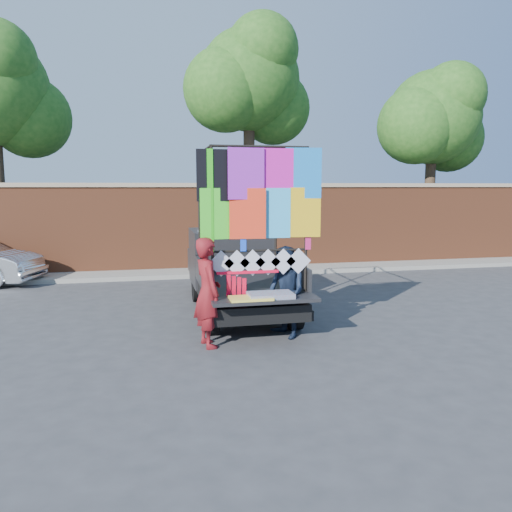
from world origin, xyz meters
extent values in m
plane|color=#38383A|center=(0.00, 0.00, 0.00)|extent=(90.00, 90.00, 0.00)
cube|color=brown|center=(0.00, 7.00, 1.25)|extent=(30.00, 0.35, 2.50)
cube|color=tan|center=(0.00, 7.00, 2.55)|extent=(30.00, 0.45, 0.12)
cube|color=gray|center=(0.00, 6.30, 0.06)|extent=(30.00, 1.20, 0.12)
sphere|color=#205518|center=(-5.60, 8.60, 4.55)|extent=(2.40, 2.40, 2.40)
cylinder|color=#38281C|center=(1.00, 8.20, 2.73)|extent=(0.36, 0.36, 5.46)
sphere|color=#205518|center=(1.00, 8.20, 5.85)|extent=(3.20, 3.20, 3.20)
sphere|color=#205518|center=(1.90, 8.60, 5.07)|extent=(2.40, 2.40, 2.40)
sphere|color=#205518|center=(0.20, 7.90, 5.46)|extent=(2.60, 2.60, 2.60)
sphere|color=#205518|center=(1.30, 7.60, 6.63)|extent=(2.20, 2.20, 2.20)
cylinder|color=#38281C|center=(7.50, 8.20, 2.27)|extent=(0.36, 0.36, 4.55)
sphere|color=#205518|center=(7.50, 8.20, 4.88)|extent=(3.20, 3.20, 3.20)
sphere|color=#205518|center=(8.40, 8.60, 4.23)|extent=(2.40, 2.40, 2.40)
sphere|color=#205518|center=(6.70, 7.90, 4.55)|extent=(2.60, 2.60, 2.60)
sphere|color=#205518|center=(7.80, 7.60, 5.52)|extent=(2.20, 2.20, 2.20)
cylinder|color=black|center=(-1.23, 2.95, 0.31)|extent=(0.21, 0.62, 0.62)
cylinder|color=black|center=(-1.23, 0.42, 0.31)|extent=(0.21, 0.62, 0.62)
cylinder|color=black|center=(0.23, 2.95, 0.31)|extent=(0.21, 0.62, 0.62)
cylinder|color=black|center=(0.23, 0.42, 0.31)|extent=(0.21, 0.62, 0.62)
cube|color=black|center=(-0.50, 1.64, 0.47)|extent=(1.60, 3.94, 0.28)
cube|color=black|center=(-0.50, 0.93, 0.73)|extent=(1.69, 2.16, 0.09)
cube|color=black|center=(-1.33, 0.93, 0.94)|extent=(0.06, 2.16, 0.42)
cube|color=black|center=(0.33, 0.93, 0.94)|extent=(0.06, 2.16, 0.42)
cube|color=black|center=(-0.50, 1.99, 0.94)|extent=(1.69, 0.06, 0.42)
cube|color=black|center=(-0.50, 2.90, 0.99)|extent=(1.69, 1.50, 1.17)
cube|color=#8C9EAD|center=(-0.50, 2.48, 1.36)|extent=(1.50, 0.06, 0.52)
cube|color=#8C9EAD|center=(-0.50, 3.61, 1.17)|extent=(1.50, 0.09, 0.66)
cube|color=black|center=(-0.50, 3.94, 0.75)|extent=(1.64, 0.84, 0.52)
cube|color=black|center=(-0.50, -0.38, 0.75)|extent=(1.69, 0.52, 0.06)
cube|color=black|center=(-0.50, -0.17, 0.39)|extent=(1.74, 0.14, 0.17)
cylinder|color=black|center=(-1.27, -0.05, 1.95)|extent=(0.05, 0.05, 2.35)
cylinder|color=black|center=(-1.27, 1.92, 1.95)|extent=(0.05, 0.05, 2.35)
cylinder|color=black|center=(0.27, -0.05, 1.95)|extent=(0.05, 0.05, 2.35)
cylinder|color=black|center=(0.27, 1.92, 1.95)|extent=(0.05, 0.05, 2.35)
cylinder|color=black|center=(-0.50, -0.05, 3.13)|extent=(1.60, 0.04, 0.04)
cylinder|color=black|center=(-0.50, 1.92, 3.13)|extent=(1.60, 0.04, 0.04)
cylinder|color=black|center=(-1.27, 0.93, 3.13)|extent=(0.04, 2.02, 0.04)
cylinder|color=black|center=(0.27, 0.93, 3.13)|extent=(0.04, 2.02, 0.04)
cylinder|color=black|center=(-0.50, -0.05, 1.48)|extent=(1.60, 0.04, 0.04)
cube|color=black|center=(-1.20, -0.07, 2.70)|extent=(0.58, 0.01, 0.80)
cube|color=#A929D0|center=(-0.73, -0.11, 2.70)|extent=(0.58, 0.01, 0.80)
cube|color=#DC18AD|center=(-0.26, -0.07, 2.70)|extent=(0.58, 0.01, 0.80)
cube|color=blue|center=(0.20, -0.11, 2.70)|extent=(0.58, 0.01, 0.80)
cube|color=#44F22A|center=(-1.20, -0.07, 2.09)|extent=(0.58, 0.01, 0.80)
cube|color=#F7381D|center=(-0.73, -0.11, 2.09)|extent=(0.58, 0.01, 0.80)
cube|color=#35B8FF|center=(-0.26, -0.07, 2.09)|extent=(0.58, 0.01, 0.80)
cube|color=gold|center=(0.20, -0.11, 2.09)|extent=(0.58, 0.01, 0.80)
cube|color=green|center=(-1.30, -0.09, 2.28)|extent=(0.09, 0.01, 1.60)
cube|color=#D42369|center=(0.30, -0.09, 2.28)|extent=(0.09, 0.01, 1.60)
cube|color=blue|center=(-0.78, -0.09, 2.28)|extent=(0.09, 0.01, 1.60)
cube|color=white|center=(-1.14, -0.08, 1.30)|extent=(0.42, 0.01, 0.42)
cube|color=white|center=(-0.88, -0.08, 1.30)|extent=(0.42, 0.01, 0.42)
cube|color=white|center=(-0.63, -0.08, 1.30)|extent=(0.42, 0.01, 0.42)
cube|color=white|center=(-0.37, -0.08, 1.30)|extent=(0.42, 0.01, 0.42)
cube|color=white|center=(-0.12, -0.08, 1.30)|extent=(0.42, 0.01, 0.42)
cube|color=white|center=(0.14, -0.08, 1.30)|extent=(0.42, 0.01, 0.42)
cube|color=red|center=(-0.41, -0.38, 0.82)|extent=(0.70, 0.42, 0.08)
cube|color=#FFE450|center=(-0.73, -0.45, 0.80)|extent=(0.66, 0.38, 0.04)
imported|color=maroon|center=(-1.37, -0.19, 0.86)|extent=(0.54, 0.70, 1.73)
imported|color=#162137|center=(-0.05, 0.01, 0.76)|extent=(0.78, 0.88, 1.53)
cube|color=#FB0D31|center=(-0.71, -0.09, 1.14)|extent=(1.01, 0.06, 0.04)
cube|color=#FB0D31|center=(-1.03, -0.11, 0.83)|extent=(0.06, 0.02, 0.58)
cube|color=#FB0D31|center=(-0.94, -0.11, 0.81)|extent=(0.06, 0.02, 0.58)
cube|color=#FB0D31|center=(-0.86, -0.11, 0.79)|extent=(0.06, 0.02, 0.58)
cube|color=#FB0D31|center=(-0.77, -0.11, 0.77)|extent=(0.06, 0.02, 0.58)
camera|label=1|loc=(-2.26, -7.82, 2.51)|focal=35.00mm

